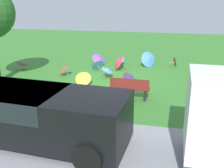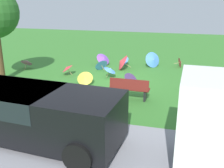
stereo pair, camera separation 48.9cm
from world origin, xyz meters
name	(u,v)px [view 2 (the right image)]	position (x,y,z in m)	size (l,w,h in m)	color
ground	(110,80)	(0.00, 0.00, 0.00)	(40.00, 40.00, 0.00)	#387A2D
road_strip	(51,144)	(0.00, 6.31, 0.00)	(40.00, 3.52, 0.01)	gray
van_dark	(36,111)	(0.48, 6.18, 0.91)	(4.73, 2.41, 1.53)	black
park_bench	(130,89)	(-1.47, 2.32, 0.47)	(1.61, 0.53, 0.90)	maroon
parasol_purple_0	(104,58)	(1.21, -2.86, 0.44)	(1.07, 1.11, 0.81)	tan
parasol_blue_0	(153,60)	(-1.78, -3.23, 0.47)	(1.04, 1.00, 0.93)	tan
parasol_red_0	(67,68)	(2.49, -0.28, 0.41)	(0.75, 0.79, 0.64)	tan
parasol_blue_1	(110,69)	(0.11, -0.44, 0.45)	(0.67, 0.67, 0.65)	tan
parasol_pink_0	(27,62)	(5.37, -0.98, 0.40)	(0.67, 0.63, 0.66)	tan
parasol_blue_2	(124,61)	(0.03, -3.30, 0.28)	(0.80, 0.79, 0.54)	tan
parasol_red_1	(180,62)	(-3.38, -3.62, 0.30)	(0.56, 0.62, 0.59)	tan
parasol_yellow_0	(85,78)	(0.98, 0.99, 0.34)	(0.82, 0.72, 0.65)	tan
parasol_red_2	(121,62)	(-0.08, -2.17, 0.46)	(1.02, 1.11, 0.93)	tan
parasol_purple_2	(131,78)	(-1.18, 0.50, 0.34)	(0.77, 0.69, 0.69)	tan
parasol_blue_4	(101,65)	(1.02, -1.69, 0.35)	(0.89, 0.90, 0.70)	tan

